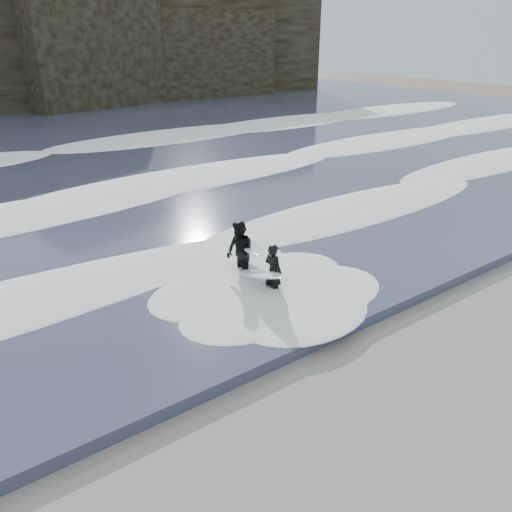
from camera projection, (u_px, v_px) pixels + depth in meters
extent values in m
plane|color=#78594F|center=(441.00, 427.00, 8.84)|extent=(120.00, 120.00, 0.00)
cube|color=#343852|center=(29.00, 145.00, 30.16)|extent=(90.00, 52.00, 0.30)
ellipsoid|color=white|center=(191.00, 246.00, 15.31)|extent=(60.00, 3.20, 0.20)
ellipsoid|color=white|center=(107.00, 191.00, 20.47)|extent=(60.00, 4.00, 0.24)
ellipsoid|color=white|center=(46.00, 152.00, 27.09)|extent=(60.00, 4.80, 0.30)
imported|color=black|center=(273.00, 272.00, 12.82)|extent=(0.45, 0.61, 1.53)
ellipsoid|color=silver|center=(260.00, 274.00, 12.63)|extent=(0.68, 2.12, 0.76)
imported|color=black|center=(240.00, 253.00, 13.61)|extent=(0.74, 0.92, 1.77)
ellipsoid|color=silver|center=(252.00, 247.00, 13.81)|extent=(1.43, 2.21, 0.53)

